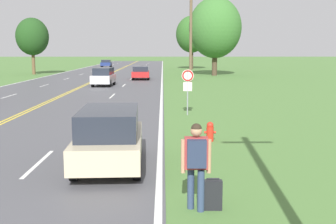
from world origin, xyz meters
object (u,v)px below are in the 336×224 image
tree_left_verge (32,37)px  traffic_sign (188,81)px  car_red_suv_mid_far (141,72)px  suitcase (213,195)px  car_silver_hatchback_mid_near (104,76)px  car_dark_blue_hatchback_receding (106,63)px  tree_mid_treeline (215,28)px  hitchhiker_person (196,158)px  car_champagne_van_nearest (109,137)px  fire_hydrant (210,131)px  tree_behind_sign (192,34)px

tree_left_verge → traffic_sign: bearing=-62.6°
car_red_suv_mid_far → suitcase: bearing=3.6°
car_silver_hatchback_mid_near → car_dark_blue_hatchback_receding: 41.92m
tree_mid_treeline → car_red_suv_mid_far: 12.69m
car_dark_blue_hatchback_receding → car_silver_hatchback_mid_near: bearing=-174.4°
tree_left_verge → car_red_suv_mid_far: (14.85, -9.89, -4.18)m
car_silver_hatchback_mid_near → car_dark_blue_hatchback_receding: size_ratio=1.01×
hitchhiker_person → car_red_suv_mid_far: hitchhiker_person is taller
car_silver_hatchback_mid_near → traffic_sign: bearing=23.4°
car_silver_hatchback_mid_near → car_champagne_van_nearest: bearing=10.8°
tree_left_verge → car_champagne_van_nearest: size_ratio=1.82×
car_silver_hatchback_mid_near → tree_mid_treeline: bearing=145.2°
tree_mid_treeline → car_silver_hatchback_mid_near: 20.45m
fire_hydrant → tree_behind_sign: 57.58m
fire_hydrant → car_dark_blue_hatchback_receding: bearing=100.8°
fire_hydrant → traffic_sign: 6.27m
tree_mid_treeline → car_dark_blue_hatchback_receding: size_ratio=2.57×
fire_hydrant → traffic_sign: size_ratio=0.31×
fire_hydrant → car_silver_hatchback_mid_near: 24.55m
tree_mid_treeline → tree_left_verge: bearing=173.5°
tree_behind_sign → car_champagne_van_nearest: 61.05m
hitchhiker_person → car_silver_hatchback_mid_near: size_ratio=0.47×
tree_mid_treeline → car_red_suv_mid_far: tree_mid_treeline is taller
car_champagne_van_nearest → car_red_suv_mid_far: size_ratio=0.93×
car_champagne_van_nearest → tree_behind_sign: bearing=171.6°
car_champagne_van_nearest → car_dark_blue_hatchback_receding: 68.97m
hitchhiker_person → tree_mid_treeline: (5.95, 45.84, 4.91)m
tree_mid_treeline → hitchhiker_person: bearing=-97.4°
tree_mid_treeline → traffic_sign: bearing=-99.2°
fire_hydrant → tree_left_verge: (-19.01, 41.95, 4.63)m
hitchhiker_person → car_red_suv_mid_far: (-3.13, 38.68, -0.30)m
traffic_sign → car_dark_blue_hatchback_receding: traffic_sign is taller
suitcase → car_silver_hatchback_mid_near: size_ratio=0.17×
tree_left_verge → car_dark_blue_hatchback_receding: (6.63, 23.13, -4.21)m
hitchhiker_person → car_dark_blue_hatchback_receding: hitchhiker_person is taller
traffic_sign → tree_mid_treeline: bearing=80.8°
tree_left_verge → car_champagne_van_nearest: bearing=-70.7°
fire_hydrant → tree_behind_sign: bearing=86.8°
suitcase → tree_behind_sign: tree_behind_sign is taller
tree_mid_treeline → car_champagne_van_nearest: 43.58m
car_silver_hatchback_mid_near → hitchhiker_person: bearing=13.9°
suitcase → traffic_sign: 12.74m
tree_behind_sign → car_champagne_van_nearest: (-6.41, -60.51, -4.98)m
tree_left_verge → car_silver_hatchback_mid_near: 22.35m
car_champagne_van_nearest → car_silver_hatchback_mid_near: bearing=-174.1°
tree_left_verge → car_dark_blue_hatchback_receding: size_ratio=1.94×
traffic_sign → car_silver_hatchback_mid_near: bearing=110.9°
suitcase → tree_behind_sign: (3.88, 63.78, 5.53)m
fire_hydrant → tree_mid_treeline: bearing=82.8°
fire_hydrant → tree_mid_treeline: 39.93m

